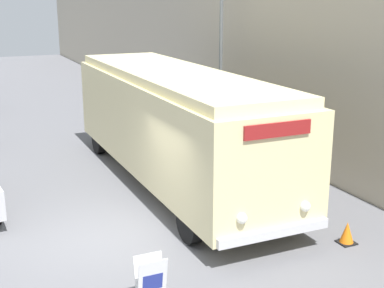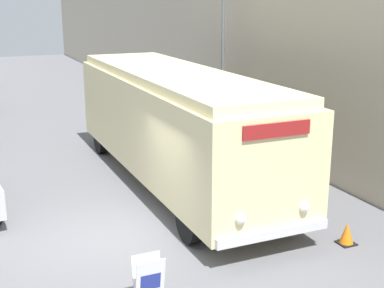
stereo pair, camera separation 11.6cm
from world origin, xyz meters
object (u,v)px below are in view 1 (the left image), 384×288
Objects in this scene: streetlamp at (221,9)px; traffic_cone at (347,233)px; sign_board at (151,281)px; vintage_bus at (173,121)px.

traffic_cone is (-1.31, -8.49, -4.50)m from streetlamp.
sign_board is 0.12× the size of streetlamp.
streetlamp is 9.70m from traffic_cone.
traffic_cone is at bearing -98.75° from streetlamp.
sign_board is 1.81× the size of traffic_cone.
vintage_bus is 11.86× the size of sign_board.
sign_board is 4.67m from traffic_cone.
vintage_bus is 6.47m from sign_board.
streetlamp is (5.95, 8.97, 4.31)m from sign_board.
streetlamp is 15.36× the size of traffic_cone.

